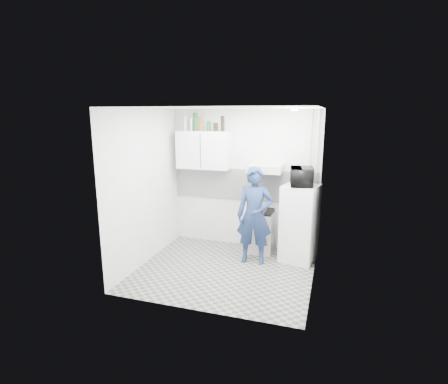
% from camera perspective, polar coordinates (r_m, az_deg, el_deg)
% --- Properties ---
extents(floor, '(2.80, 2.80, 0.00)m').
position_cam_1_polar(floor, '(5.88, 0.09, -12.67)').
color(floor, gray).
rests_on(floor, ground).
extents(ceiling, '(2.80, 2.80, 0.00)m').
position_cam_1_polar(ceiling, '(5.31, 0.10, 13.58)').
color(ceiling, white).
rests_on(ceiling, wall_back).
extents(wall_back, '(2.80, 0.00, 2.80)m').
position_cam_1_polar(wall_back, '(6.63, 3.36, 2.08)').
color(wall_back, silver).
rests_on(wall_back, floor).
extents(wall_left, '(0.00, 2.60, 2.60)m').
position_cam_1_polar(wall_left, '(6.01, -12.73, 0.69)').
color(wall_left, silver).
rests_on(wall_left, floor).
extents(wall_right, '(0.00, 2.60, 2.60)m').
position_cam_1_polar(wall_right, '(5.21, 14.94, -1.26)').
color(wall_right, silver).
rests_on(wall_right, floor).
extents(person, '(0.65, 0.46, 1.66)m').
position_cam_1_polar(person, '(5.94, 5.01, -3.86)').
color(person, navy).
rests_on(person, floor).
extents(stove, '(0.47, 0.47, 0.75)m').
position_cam_1_polar(stove, '(6.55, 5.97, -6.49)').
color(stove, beige).
rests_on(stove, floor).
extents(fridge, '(0.66, 0.66, 1.34)m').
position_cam_1_polar(fridge, '(6.17, 12.21, -5.04)').
color(fridge, white).
rests_on(fridge, floor).
extents(stove_top, '(0.45, 0.45, 0.03)m').
position_cam_1_polar(stove_top, '(6.43, 6.05, -3.23)').
color(stove_top, black).
rests_on(stove_top, stove).
extents(saucepan, '(0.17, 0.17, 0.09)m').
position_cam_1_polar(saucepan, '(6.40, 6.32, -2.75)').
color(saucepan, silver).
rests_on(saucepan, stove_top).
extents(microwave, '(0.59, 0.44, 0.30)m').
position_cam_1_polar(microwave, '(5.97, 12.58, 2.47)').
color(microwave, black).
rests_on(microwave, fridge).
extents(bottle_a, '(0.06, 0.06, 0.27)m').
position_cam_1_polar(bottle_a, '(6.72, -6.38, 11.08)').
color(bottle_a, '#B2B7BC').
rests_on(bottle_a, upper_cabinet).
extents(bottle_b, '(0.06, 0.06, 0.24)m').
position_cam_1_polar(bottle_b, '(6.67, -5.35, 10.93)').
color(bottle_b, silver).
rests_on(bottle_b, upper_cabinet).
extents(bottle_c, '(0.08, 0.08, 0.33)m').
position_cam_1_polar(bottle_c, '(6.64, -4.70, 11.35)').
color(bottle_c, '#144C1E').
rests_on(bottle_c, upper_cabinet).
extents(bottle_d, '(0.06, 0.06, 0.27)m').
position_cam_1_polar(bottle_d, '(6.59, -3.78, 11.07)').
color(bottle_d, brown).
rests_on(bottle_d, upper_cabinet).
extents(canister_a, '(0.07, 0.07, 0.18)m').
position_cam_1_polar(canister_a, '(6.54, -2.51, 10.69)').
color(canister_a, '#144C1E').
rests_on(canister_a, upper_cabinet).
extents(canister_b, '(0.08, 0.08, 0.16)m').
position_cam_1_polar(canister_b, '(6.50, -1.36, 10.57)').
color(canister_b, black).
rests_on(canister_b, upper_cabinet).
extents(bottle_e, '(0.07, 0.07, 0.28)m').
position_cam_1_polar(bottle_e, '(6.45, -0.22, 11.11)').
color(bottle_e, black).
rests_on(bottle_e, upper_cabinet).
extents(upper_cabinet, '(1.00, 0.35, 0.70)m').
position_cam_1_polar(upper_cabinet, '(6.61, -3.31, 6.87)').
color(upper_cabinet, white).
rests_on(upper_cabinet, wall_back).
extents(range_hood, '(0.60, 0.50, 0.14)m').
position_cam_1_polar(range_hood, '(6.25, 6.83, 3.87)').
color(range_hood, beige).
rests_on(range_hood, wall_back).
extents(backsplash, '(2.74, 0.03, 0.60)m').
position_cam_1_polar(backsplash, '(6.63, 3.32, 1.21)').
color(backsplash, white).
rests_on(backsplash, wall_back).
extents(pipe_a, '(0.05, 0.05, 2.60)m').
position_cam_1_polar(pipe_a, '(6.36, 14.60, 1.24)').
color(pipe_a, beige).
rests_on(pipe_a, floor).
extents(pipe_b, '(0.04, 0.04, 2.60)m').
position_cam_1_polar(pipe_b, '(6.37, 13.53, 1.31)').
color(pipe_b, beige).
rests_on(pipe_b, floor).
extents(ceiling_spot_fixture, '(0.10, 0.10, 0.02)m').
position_cam_1_polar(ceiling_spot_fixture, '(5.30, 11.43, 13.01)').
color(ceiling_spot_fixture, white).
rests_on(ceiling_spot_fixture, ceiling).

